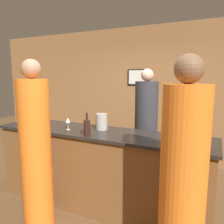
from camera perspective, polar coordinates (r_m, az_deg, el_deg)
The scene contains 12 objects.
ground_plane at distance 3.29m, azimuth -3.53°, elevation -23.11°, with size 14.00×14.00×0.00m, color brown.
back_wall at distance 4.76m, azimuth 8.88°, elevation 4.79°, with size 8.00×0.08×2.80m.
bar_counter at distance 3.04m, azimuth -3.63°, elevation -14.65°, with size 2.91×0.68×1.05m.
bartender at distance 3.52m, azimuth 8.81°, elevation -5.43°, with size 0.36×0.36×1.88m.
guest_0 at distance 2.65m, azimuth -19.27°, elevation -10.00°, with size 0.35×0.35×1.94m.
guest_1 at distance 1.95m, azimuth 18.00°, elevation -17.40°, with size 0.37×0.37×1.92m.
wine_bottle_0 at distance 2.62m, azimuth -6.51°, elevation -4.06°, with size 0.08×0.08×0.28m.
wine_bottle_1 at distance 2.26m, azimuth 22.34°, elevation -6.56°, with size 0.08×0.08×0.28m.
ice_bucket at distance 2.93m, azimuth -2.69°, elevation -2.53°, with size 0.16×0.16×0.21m.
wine_glass_0 at distance 2.82m, azimuth -6.57°, elevation -2.75°, with size 0.07×0.07×0.16m.
wine_glass_1 at distance 2.35m, azimuth 14.29°, elevation -5.01°, with size 0.07×0.07×0.18m.
wine_glass_2 at distance 2.97m, azimuth -11.47°, elevation -2.24°, with size 0.06×0.06×0.17m.
Camera 1 is at (1.37, -2.42, 1.75)m, focal length 35.00 mm.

